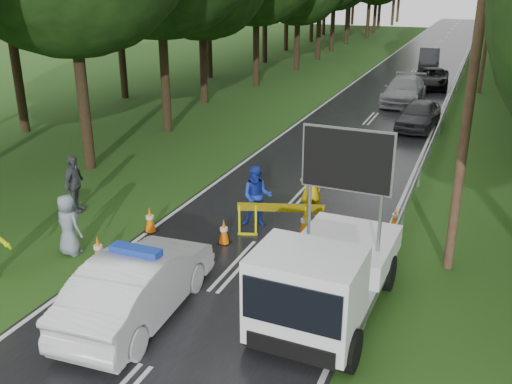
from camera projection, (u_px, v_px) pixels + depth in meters
The scene contains 21 objects.
ground at pixel (237, 266), 15.17m from camera, with size 160.00×160.00×0.00m, color #224614.
road at pixel (404, 83), 41.20m from camera, with size 7.00×140.00×0.02m, color black.
guardrail at pixel (458, 79), 39.43m from camera, with size 0.12×60.06×0.70m.
utility_pole_near at pixel (473, 75), 13.30m from camera, with size 1.40×0.24×10.00m.
utility_pole_mid at pixel (490, 13), 35.86m from camera, with size 1.40×0.24×10.00m.
police_sedan at pixel (139, 285), 12.67m from camera, with size 1.91×4.84×1.72m.
work_truck at pixel (325, 276), 12.41m from camera, with size 2.47×5.19×4.07m.
barrier at pixel (281, 212), 16.60m from camera, with size 2.43×0.81×1.05m.
officer at pixel (311, 189), 17.80m from camera, with size 0.73×0.48×2.01m, color yellow.
civilian at pixel (257, 197), 17.31m from camera, with size 0.93×0.72×1.91m, color #1A32AC.
bystander_mid at pixel (74, 184), 18.37m from camera, with size 1.12×0.47×1.91m, color #45484D.
bystander_right at pixel (68, 225), 15.54m from camera, with size 0.85×0.55×1.74m, color gray.
queue_car_first at pixel (419, 115), 28.58m from camera, with size 1.69×4.19×1.43m, color #3C3D43.
queue_car_second at pixel (404, 90), 34.31m from camera, with size 2.20×5.41×1.57m, color #A5A7AD.
queue_car_third at pixel (432, 78), 39.21m from camera, with size 2.21×4.79×1.33m, color black.
queue_car_fourth at pixel (429, 58), 48.16m from camera, with size 1.63×4.69×1.54m, color #3C3E43.
cone_near_left at pixel (98, 250), 15.18m from camera, with size 0.38×0.38×0.81m.
cone_center at pixel (224, 232), 16.30m from camera, with size 0.36×0.36×0.77m.
cone_far at pixel (304, 223), 16.83m from camera, with size 0.38×0.38×0.80m.
cone_left_mid at pixel (150, 220), 17.05m from camera, with size 0.38×0.38×0.81m.
cone_right at pixel (395, 218), 17.33m from camera, with size 0.33×0.33×0.71m.
Camera 1 is at (5.49, -12.33, 7.22)m, focal length 40.00 mm.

